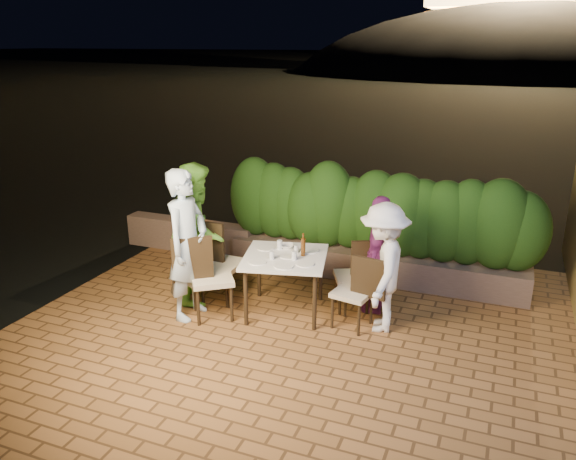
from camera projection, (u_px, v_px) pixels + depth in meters
The scene contains 28 objects.
ground at pixel (304, 354), 6.12m from camera, with size 400.00×400.00×0.00m, color black.
terrace_floor at pixel (319, 338), 6.58m from camera, with size 7.00×6.00×0.15m, color brown.
planter at pixel (373, 264), 8.00m from camera, with size 4.20×0.55×0.40m, color brown.
hedge at pixel (376, 214), 7.76m from camera, with size 4.00×0.70×1.10m, color #1C4111, non-canonical shape.
parapet at pixel (190, 235), 9.04m from camera, with size 2.20×0.30×0.50m, color brown.
hill at pixel (516, 112), 59.51m from camera, with size 52.00×40.00×22.00m, color black.
dining_table at pixel (285, 284), 6.93m from camera, with size 0.99×0.99×0.75m, color white, non-canonical shape.
plate_nw at pixel (258, 262), 6.60m from camera, with size 0.21×0.21×0.01m, color white.
plate_sw at pixel (266, 248), 7.04m from camera, with size 0.22×0.22×0.01m, color white.
plate_ne at pixel (305, 264), 6.54m from camera, with size 0.21×0.21×0.01m, color white.
plate_se at pixel (309, 250), 6.97m from camera, with size 0.25×0.25×0.01m, color white.
plate_centre at pixel (288, 256), 6.78m from camera, with size 0.19×0.19×0.01m, color white.
plate_front at pixel (284, 266), 6.49m from camera, with size 0.23×0.23×0.01m, color white.
glass_nw at pixel (272, 255), 6.69m from camera, with size 0.06×0.06×0.10m, color silver.
glass_sw at pixel (280, 245), 7.01m from camera, with size 0.07×0.07×0.12m, color silver.
glass_ne at pixel (294, 256), 6.67m from camera, with size 0.06×0.06×0.11m, color silver.
glass_se at pixel (296, 249), 6.89m from camera, with size 0.06×0.06×0.10m, color silver.
beer_bottle at pixel (303, 245), 6.76m from camera, with size 0.06×0.06×0.29m, color #4B280C, non-canonical shape.
bowl at pixel (287, 246), 7.07m from camera, with size 0.18×0.18×0.04m, color white.
chair_left_front at pixel (212, 277), 6.77m from camera, with size 0.49×0.49×1.05m, color black, non-canonical shape.
chair_left_back at pixel (223, 262), 7.22m from camera, with size 0.48×0.48×1.04m, color black, non-canonical shape.
chair_right_front at pixel (353, 291), 6.55m from camera, with size 0.42×0.42×0.90m, color black, non-canonical shape.
chair_right_back at pixel (352, 275), 7.00m from camera, with size 0.42×0.42×0.90m, color black, non-canonical shape.
diner_blue at pixel (187, 245), 6.68m from camera, with size 0.67×0.44×1.84m, color silver.
diner_green at pixel (198, 232), 7.19m from camera, with size 0.88×0.68×1.80m, color #78D241.
diner_white at pixel (383, 268), 6.42m from camera, with size 0.99×0.57×1.53m, color white.
diner_purple at pixel (380, 254), 6.88m from camera, with size 0.87×0.36×1.49m, color #7D2974.
parapet_lamp at pixel (195, 217), 8.90m from camera, with size 0.10×0.10×0.14m, color orange.
Camera 1 is at (1.81, -5.05, 3.23)m, focal length 35.00 mm.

